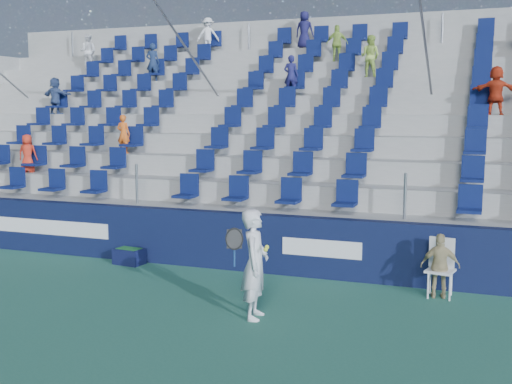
# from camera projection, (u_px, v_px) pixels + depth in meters

# --- Properties ---
(ground) EXTENTS (70.00, 70.00, 0.00)m
(ground) POSITION_uv_depth(u_px,v_px,m) (184.00, 316.00, 10.39)
(ground) COLOR #2E6C56
(ground) RESTS_ON ground
(sponsor_wall) EXTENTS (24.00, 0.32, 1.20)m
(sponsor_wall) POSITION_uv_depth(u_px,v_px,m) (253.00, 242.00, 13.23)
(sponsor_wall) COLOR #10173A
(sponsor_wall) RESTS_ON ground
(grandstand) EXTENTS (24.00, 8.17, 6.63)m
(grandstand) POSITION_uv_depth(u_px,v_px,m) (318.00, 153.00, 17.77)
(grandstand) COLOR #A3A39E
(grandstand) RESTS_ON ground
(tennis_player) EXTENTS (0.69, 0.70, 1.76)m
(tennis_player) POSITION_uv_depth(u_px,v_px,m) (255.00, 264.00, 10.17)
(tennis_player) COLOR silver
(tennis_player) RESTS_ON ground
(line_judge_chair) EXTENTS (0.54, 0.55, 1.04)m
(line_judge_chair) POSITION_uv_depth(u_px,v_px,m) (441.00, 263.00, 11.46)
(line_judge_chair) COLOR white
(line_judge_chair) RESTS_ON ground
(line_judge) EXTENTS (0.71, 0.38, 1.16)m
(line_judge) POSITION_uv_depth(u_px,v_px,m) (440.00, 266.00, 11.31)
(line_judge) COLOR tan
(line_judge) RESTS_ON ground
(ball_bin) EXTENTS (0.67, 0.48, 0.35)m
(ball_bin) POSITION_uv_depth(u_px,v_px,m) (129.00, 255.00, 13.86)
(ball_bin) COLOR #10143B
(ball_bin) RESTS_ON ground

